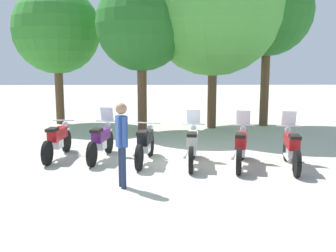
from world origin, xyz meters
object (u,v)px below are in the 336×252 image
motorcycle_1 (101,140)px  tree_1 (141,25)px  motorcycle_3 (192,145)px  motorcycle_4 (241,146)px  tree_3 (268,11)px  motorcycle_2 (145,144)px  tree_0 (57,30)px  person_0 (122,138)px  tree_2 (214,5)px  motorcycle_0 (57,140)px  motorcycle_5 (291,147)px

motorcycle_1 → tree_1: 5.85m
motorcycle_3 → motorcycle_4: size_ratio=1.02×
motorcycle_4 → tree_3: (2.35, 6.54, 4.20)m
motorcycle_1 → motorcycle_2: motorcycle_1 is taller
motorcycle_2 → tree_0: 8.67m
motorcycle_3 → person_0: person_0 is taller
person_0 → tree_2: 9.08m
motorcycle_0 → motorcycle_3: size_ratio=1.00×
person_0 → tree_2: bearing=-133.8°
motorcycle_3 → tree_3: (3.58, 6.36, 4.20)m
tree_2 → motorcycle_0: bearing=-134.3°
motorcycle_3 → tree_0: bearing=43.2°
tree_2 → motorcycle_5: bearing=-79.6°
motorcycle_3 → tree_0: (-5.19, 7.10, 3.48)m
motorcycle_5 → person_0: size_ratio=1.22×
motorcycle_2 → person_0: person_0 is taller
tree_0 → tree_2: (6.49, -1.25, 0.87)m
person_0 → tree_1: (0.11, 7.08, 2.97)m
motorcycle_0 → motorcycle_1: bearing=-92.6°
motorcycle_2 → tree_2: bearing=-15.2°
motorcycle_4 → tree_3: bearing=-4.5°
motorcycle_5 → tree_0: tree_0 is taller
motorcycle_3 → person_0: (-1.62, -1.86, 0.54)m
tree_1 → tree_3: (5.09, 1.13, 0.69)m
motorcycle_5 → person_0: 4.36m
motorcycle_2 → tree_2: size_ratio=0.28×
motorcycle_4 → motorcycle_5: same height
tree_1 → tree_2: (2.81, 0.62, 0.84)m
motorcycle_0 → tree_1: size_ratio=0.38×
motorcycle_0 → person_0: bearing=-137.9°
tree_0 → tree_3: (8.77, -0.74, 0.71)m
tree_2 → motorcycle_1: bearing=-125.6°
motorcycle_3 → tree_3: bearing=-22.3°
motorcycle_5 → tree_2: (-1.14, 6.23, 4.35)m
person_0 → tree_3: (5.20, 8.21, 3.66)m
motorcycle_0 → person_0: size_ratio=1.23×
motorcycle_1 → tree_1: (0.92, 4.60, 3.51)m
motorcycle_1 → tree_0: tree_0 is taller
motorcycle_5 → motorcycle_0: bearing=89.2°
motorcycle_2 → tree_0: bearing=39.0°
motorcycle_0 → tree_3: size_ratio=0.33×
motorcycle_1 → tree_3: size_ratio=0.33×
tree_0 → tree_3: size_ratio=0.89×
motorcycle_4 → person_0: (-2.85, -1.67, 0.54)m
motorcycle_0 → tree_2: bearing=-39.9°
motorcycle_1 → tree_1: size_ratio=0.38×
motorcycle_0 → tree_2: (4.95, 5.07, 4.36)m
motorcycle_5 → motorcycle_2: bearing=90.4°
motorcycle_4 → tree_0: bearing=56.7°
motorcycle_5 → tree_0: bearing=55.6°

